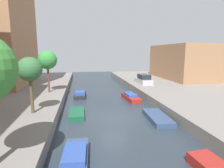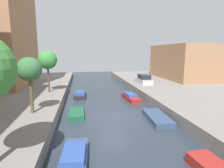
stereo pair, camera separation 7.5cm
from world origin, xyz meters
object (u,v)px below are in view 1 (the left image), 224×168
Objects in this scene: moored_boat_right_2 at (157,117)px; moored_boat_right_3 at (131,97)px; street_tree_2 at (30,70)px; low_block_right at (187,62)px; moored_boat_left_2 at (75,158)px; moored_boat_left_4 at (80,95)px; street_tree_3 at (47,60)px; parked_car at (143,80)px; moored_boat_left_3 at (77,114)px.

moored_boat_right_2 is 0.97× the size of moored_boat_right_3.
moored_boat_right_3 is at bearing 32.24° from street_tree_2.
low_block_right is at bearing 52.52° from moored_boat_right_2.
moored_boat_left_4 is (0.27, 15.40, -0.05)m from moored_boat_left_2.
moored_boat_right_3 is at bearing 62.64° from moored_boat_left_2.
low_block_right is 4.48× the size of moored_boat_left_4.
moored_boat_left_4 is at bearing 89.01° from moored_boat_left_2.
street_tree_3 is 1.20× the size of moored_boat_right_3.
parked_car is (14.19, 4.18, -3.44)m from street_tree_3.
street_tree_3 reaches higher than street_tree_2.
street_tree_2 is 1.51× the size of moored_boat_left_3.
moored_boat_left_4 is at bearing 87.60° from moored_boat_left_3.
street_tree_3 is at bearing -159.77° from low_block_right.
street_tree_2 is at bearing -144.79° from low_block_right.
parked_car is 21.83m from moored_boat_left_2.
moored_boat_left_4 is at bearing -157.58° from low_block_right.
parked_car is (14.19, 12.61, -3.00)m from street_tree_2.
parked_car is at bearing 16.44° from street_tree_3.
low_block_right is at bearing 24.94° from parked_car.
street_tree_3 is 1.70× the size of moored_boat_left_3.
low_block_right is 3.08× the size of street_tree_2.
parked_car is at bearing 75.96° from moored_boat_right_2.
low_block_right is at bearing 37.20° from moored_boat_right_3.
street_tree_2 is 8.43m from street_tree_3.
street_tree_3 reaches higher than parked_car.
moored_boat_left_4 is (0.32, 7.54, 0.12)m from moored_boat_left_3.
moored_boat_left_2 is at bearing -141.89° from moored_boat_right_2.
moored_boat_right_3 is (10.37, 6.54, -4.30)m from street_tree_2.
parked_car is at bearing 41.62° from street_tree_2.
moored_boat_right_3 is (6.73, 13.01, -0.06)m from moored_boat_left_2.
moored_boat_right_3 is (10.37, -1.88, -4.74)m from street_tree_3.
moored_boat_left_2 is 15.40m from moored_boat_left_4.
street_tree_3 is (0.00, 8.42, 0.44)m from street_tree_2.
moored_boat_right_3 is at bearing -122.15° from parked_car.
moored_boat_left_2 is at bearing -131.53° from low_block_right.
street_tree_2 is 1.07× the size of moored_boat_right_3.
low_block_right reaches higher than moored_boat_left_4.
moored_boat_left_2 is at bearing -89.64° from moored_boat_left_3.
street_tree_3 is at bearing -163.56° from parked_car.
low_block_right is at bearing 48.47° from moored_boat_left_2.
moored_boat_left_2 is 0.91× the size of moored_boat_right_2.
parked_car is at bearing 57.85° from moored_boat_right_3.
moored_boat_left_2 is (3.64, -14.89, -4.68)m from street_tree_3.
moored_boat_right_2 is (6.92, -9.77, -0.13)m from moored_boat_left_4.
moored_boat_left_3 is at bearing 162.89° from moored_boat_right_2.
street_tree_2 is at bearing -113.63° from moored_boat_left_4.
moored_boat_right_3 is at bearing -20.31° from moored_boat_left_4.
moored_boat_right_2 is at bearing -104.04° from parked_car.
street_tree_2 is 1.10× the size of moored_boat_right_2.
street_tree_2 is 1.08× the size of parked_car.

